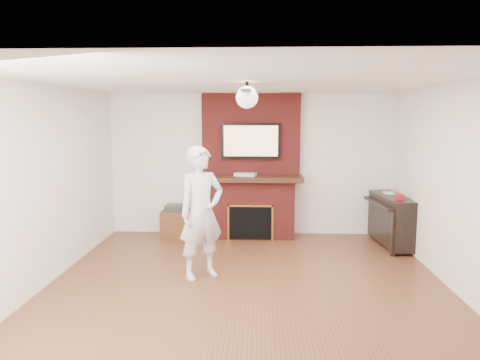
{
  "coord_description": "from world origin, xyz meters",
  "views": [
    {
      "loc": [
        0.15,
        -5.52,
        2.11
      ],
      "look_at": [
        -0.12,
        0.9,
        1.22
      ],
      "focal_mm": 35.0,
      "sensor_mm": 36.0,
      "label": 1
    }
  ],
  "objects_px": {
    "side_table": "(177,222)",
    "person": "(201,213)",
    "fireplace": "(251,180)",
    "piano": "(392,219)"
  },
  "relations": [
    {
      "from": "side_table",
      "to": "person",
      "type": "bearing_deg",
      "value": -68.26
    },
    {
      "from": "fireplace",
      "to": "person",
      "type": "distance_m",
      "value": 2.23
    },
    {
      "from": "side_table",
      "to": "piano",
      "type": "distance_m",
      "value": 3.64
    },
    {
      "from": "fireplace",
      "to": "person",
      "type": "height_order",
      "value": "fireplace"
    },
    {
      "from": "fireplace",
      "to": "side_table",
      "type": "relative_size",
      "value": 4.5
    },
    {
      "from": "person",
      "to": "side_table",
      "type": "bearing_deg",
      "value": 72.68
    },
    {
      "from": "piano",
      "to": "side_table",
      "type": "bearing_deg",
      "value": 167.01
    },
    {
      "from": "fireplace",
      "to": "person",
      "type": "relative_size",
      "value": 1.45
    },
    {
      "from": "person",
      "to": "side_table",
      "type": "xyz_separation_m",
      "value": [
        -0.7,
        2.08,
        -0.61
      ]
    },
    {
      "from": "side_table",
      "to": "piano",
      "type": "relative_size",
      "value": 0.43
    }
  ]
}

